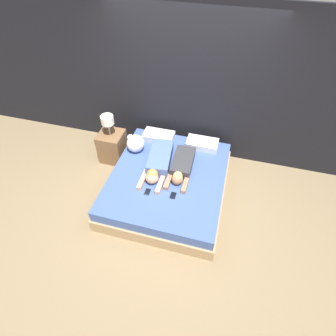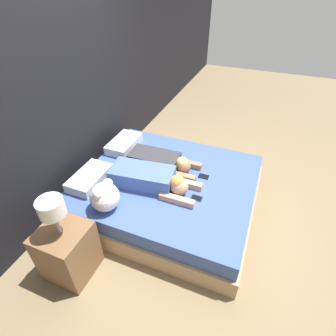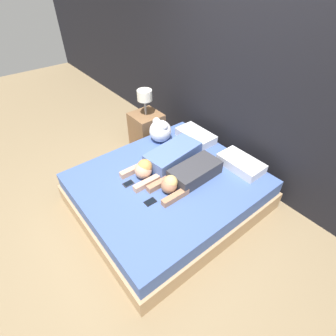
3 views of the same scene
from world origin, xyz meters
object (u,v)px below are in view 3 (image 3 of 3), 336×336
(cell_phone_left, at_px, (128,184))
(person_left, at_px, (166,159))
(nightstand, at_px, (147,129))
(bed, at_px, (168,191))
(cell_phone_right, at_px, (150,202))
(pillow_head_right, at_px, (241,163))
(person_right, at_px, (188,175))
(pillow_head_left, at_px, (196,136))
(plush_toy, at_px, (160,130))

(cell_phone_left, bearing_deg, person_left, 89.08)
(nightstand, bearing_deg, bed, -23.90)
(cell_phone_right, distance_m, nightstand, 1.65)
(cell_phone_right, bearing_deg, pillow_head_right, 79.85)
(cell_phone_right, bearing_deg, person_left, 126.72)
(person_right, bearing_deg, pillow_head_left, 130.91)
(pillow_head_right, distance_m, person_right, 0.70)
(cell_phone_right, relative_size, nightstand, 0.13)
(cell_phone_right, xyz_separation_m, plush_toy, (-0.86, 0.79, 0.15))
(pillow_head_left, bearing_deg, person_right, -49.09)
(pillow_head_right, bearing_deg, cell_phone_left, -115.98)
(cell_phone_right, height_order, nightstand, nightstand)
(pillow_head_right, height_order, nightstand, nightstand)
(plush_toy, bearing_deg, cell_phone_right, -42.70)
(cell_phone_right, relative_size, plush_toy, 0.39)
(pillow_head_left, xyz_separation_m, plush_toy, (-0.28, -0.40, 0.10))
(person_left, xyz_separation_m, nightstand, (-1.00, 0.41, -0.20))
(plush_toy, bearing_deg, nightstand, 167.02)
(pillow_head_left, bearing_deg, plush_toy, -125.30)
(bed, height_order, person_right, person_right)
(person_left, relative_size, plush_toy, 3.28)
(cell_phone_left, distance_m, cell_phone_right, 0.38)
(person_left, height_order, cell_phone_right, person_left)
(person_right, height_order, cell_phone_right, person_right)
(person_right, bearing_deg, cell_phone_right, -89.78)
(bed, xyz_separation_m, plush_toy, (-0.68, 0.41, 0.37))
(cell_phone_left, bearing_deg, bed, 64.09)
(pillow_head_right, bearing_deg, bed, -116.02)
(cell_phone_right, xyz_separation_m, nightstand, (-1.37, 0.91, -0.10))
(plush_toy, bearing_deg, bed, -31.17)
(person_right, xyz_separation_m, cell_phone_left, (-0.38, -0.56, -0.08))
(pillow_head_left, height_order, plush_toy, plush_toy)
(plush_toy, xyz_separation_m, nightstand, (-0.51, 0.12, -0.26))
(pillow_head_right, bearing_deg, person_right, -108.01)
(bed, height_order, nightstand, nightstand)
(cell_phone_right, height_order, plush_toy, plush_toy)
(person_left, bearing_deg, person_right, 4.28)
(pillow_head_left, distance_m, cell_phone_left, 1.24)
(pillow_head_right, xyz_separation_m, person_left, (-0.59, -0.69, 0.04))
(bed, distance_m, pillow_head_right, 0.94)
(person_left, relative_size, person_right, 1.17)
(person_left, bearing_deg, nightstand, 157.71)
(person_left, distance_m, cell_phone_left, 0.54)
(pillow_head_left, distance_m, plush_toy, 0.50)
(nightstand, bearing_deg, cell_phone_right, -33.55)
(bed, distance_m, cell_phone_right, 0.48)
(cell_phone_left, bearing_deg, pillow_head_right, 64.02)
(pillow_head_right, relative_size, nightstand, 0.57)
(bed, height_order, cell_phone_right, cell_phone_right)
(bed, height_order, plush_toy, plush_toy)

